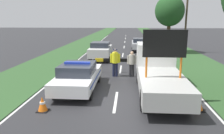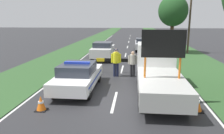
% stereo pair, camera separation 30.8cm
% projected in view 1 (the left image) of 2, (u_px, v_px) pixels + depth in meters
% --- Properties ---
extents(ground_plane, '(160.00, 160.00, 0.00)m').
position_uv_depth(ground_plane, '(116.00, 100.00, 10.12)').
color(ground_plane, '#28282B').
extents(lane_markings, '(8.15, 54.82, 0.01)m').
position_uv_depth(lane_markings, '(123.00, 55.00, 22.37)').
color(lane_markings, silver).
rests_on(lane_markings, ground).
extents(grass_verge_left, '(4.18, 120.00, 0.03)m').
position_uv_depth(grass_verge_left, '(79.00, 46.00, 30.04)').
color(grass_verge_left, '#2D5128').
rests_on(grass_verge_left, ground).
extents(grass_verge_right, '(4.18, 120.00, 0.03)m').
position_uv_depth(grass_verge_right, '(171.00, 47.00, 29.14)').
color(grass_verge_right, '#2D5128').
rests_on(grass_verge_right, ground).
extents(police_car, '(1.90, 4.73, 1.52)m').
position_uv_depth(police_car, '(78.00, 76.00, 11.48)').
color(police_car, white).
rests_on(police_car, ground).
extents(work_truck, '(2.01, 6.14, 3.25)m').
position_uv_depth(work_truck, '(158.00, 70.00, 11.11)').
color(work_truck, white).
rests_on(work_truck, ground).
extents(road_barrier, '(3.39, 0.08, 1.01)m').
position_uv_depth(road_barrier, '(120.00, 61.00, 15.02)').
color(road_barrier, black).
rests_on(road_barrier, ground).
extents(police_officer, '(0.65, 0.41, 1.81)m').
position_uv_depth(police_officer, '(115.00, 60.00, 14.05)').
color(police_officer, '#191E38').
rests_on(police_officer, ground).
extents(pedestrian_civilian, '(0.60, 0.38, 1.66)m').
position_uv_depth(pedestrian_civilian, '(132.00, 62.00, 14.02)').
color(pedestrian_civilian, '#232326').
rests_on(pedestrian_civilian, ground).
extents(traffic_cone_near_police, '(0.38, 0.38, 0.53)m').
position_uv_depth(traffic_cone_near_police, '(98.00, 68.00, 15.40)').
color(traffic_cone_near_police, black).
rests_on(traffic_cone_near_police, ground).
extents(traffic_cone_centre_front, '(0.52, 0.52, 0.71)m').
position_uv_depth(traffic_cone_centre_front, '(198.00, 102.00, 8.94)').
color(traffic_cone_centre_front, black).
rests_on(traffic_cone_centre_front, ground).
extents(traffic_cone_near_truck, '(0.45, 0.45, 0.62)m').
position_uv_depth(traffic_cone_near_truck, '(42.00, 104.00, 8.85)').
color(traffic_cone_near_truck, black).
rests_on(traffic_cone_near_truck, ground).
extents(queued_car_van_white, '(1.79, 3.97, 1.62)m').
position_uv_depth(queued_car_van_white, '(101.00, 50.00, 19.94)').
color(queued_car_van_white, silver).
rests_on(queued_car_van_white, ground).
extents(queued_car_sedan_silver, '(1.76, 4.45, 1.46)m').
position_uv_depth(queued_car_sedan_silver, '(140.00, 44.00, 25.55)').
color(queued_car_sedan_silver, '#B2B2B7').
rests_on(queued_car_sedan_silver, ground).
extents(roadside_tree_near_left, '(3.10, 3.10, 6.13)m').
position_uv_depth(roadside_tree_near_left, '(170.00, 11.00, 23.19)').
color(roadside_tree_near_left, '#42301E').
rests_on(roadside_tree_near_left, ground).
extents(utility_pole, '(1.20, 0.20, 7.89)m').
position_uv_depth(utility_pole, '(186.00, 15.00, 22.98)').
color(utility_pole, '#473828').
rests_on(utility_pole, ground).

